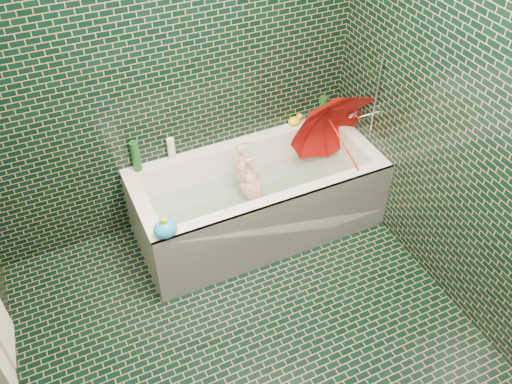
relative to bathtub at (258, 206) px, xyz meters
name	(u,v)px	position (x,y,z in m)	size (l,w,h in m)	color
floor	(262,361)	(-0.45, -1.01, -0.21)	(2.80, 2.80, 0.00)	black
wall_back	(164,64)	(-0.45, 0.39, 1.04)	(2.80, 2.80, 0.00)	black
wall_right	(494,133)	(0.85, -1.01, 1.04)	(2.80, 2.80, 0.00)	black
bathtub	(258,206)	(0.00, 0.00, 0.00)	(1.70, 0.75, 0.55)	white
bath_mat	(257,210)	(0.00, 0.02, -0.06)	(1.35, 0.47, 0.01)	green
water	(257,195)	(0.00, 0.02, 0.09)	(1.48, 0.53, 0.00)	silver
faucet	(364,112)	(0.81, 0.01, 0.56)	(0.18, 0.19, 0.55)	silver
child	(254,195)	(-0.02, 0.02, 0.10)	(0.29, 0.19, 0.80)	#D8A487
umbrella	(341,141)	(0.61, -0.04, 0.41)	(0.64, 0.64, 0.57)	red
soap_bottle_a	(331,116)	(0.77, 0.34, 0.34)	(0.10, 0.10, 0.27)	white
soap_bottle_b	(337,117)	(0.80, 0.31, 0.34)	(0.09, 0.09, 0.19)	#451E70
soap_bottle_c	(327,116)	(0.74, 0.35, 0.34)	(0.13, 0.13, 0.16)	#144819
bottle_right_tall	(323,110)	(0.67, 0.31, 0.45)	(0.06, 0.06, 0.21)	#144819
bottle_right_pump	(322,108)	(0.69, 0.35, 0.43)	(0.05, 0.05, 0.17)	silver
bottle_left_tall	(136,156)	(-0.73, 0.35, 0.45)	(0.06, 0.06, 0.22)	#144819
bottle_left_short	(171,149)	(-0.48, 0.36, 0.42)	(0.05, 0.05, 0.16)	white
rubber_duck	(295,120)	(0.46, 0.35, 0.38)	(0.12, 0.10, 0.10)	yellow
bath_toy	(165,229)	(-0.75, -0.32, 0.40)	(0.15, 0.13, 0.14)	#1B98F7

